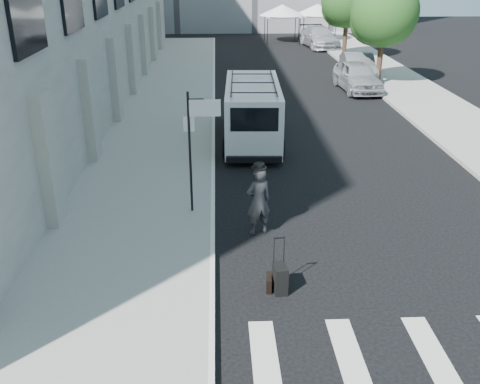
{
  "coord_description": "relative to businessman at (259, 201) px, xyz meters",
  "views": [
    {
      "loc": [
        -1.81,
        -10.92,
        6.91
      ],
      "look_at": [
        -1.26,
        1.85,
        1.3
      ],
      "focal_mm": 40.0,
      "sensor_mm": 36.0,
      "label": 1
    }
  ],
  "objects": [
    {
      "name": "cargo_van",
      "position": [
        0.35,
        8.02,
        0.28
      ],
      "size": [
        2.47,
        6.47,
        2.4
      ],
      "rotation": [
        0.0,
        0.0,
        -0.04
      ],
      "color": "silver",
      "rests_on": "ground"
    },
    {
      "name": "parked_car_a",
      "position": [
        6.84,
        16.87,
        -0.15
      ],
      "size": [
        2.18,
        4.84,
        1.61
      ],
      "primitive_type": "imported",
      "rotation": [
        0.0,
        0.0,
        0.06
      ],
      "color": "#A8AAB0",
      "rests_on": "ground"
    },
    {
      "name": "parked_car_c",
      "position": [
        7.56,
        32.85,
        -0.13
      ],
      "size": [
        2.94,
        5.93,
        1.66
      ],
      "primitive_type": "imported",
      "rotation": [
        0.0,
        0.0,
        0.11
      ],
      "color": "#A9ACB1",
      "rests_on": "ground"
    },
    {
      "name": "tent_right",
      "position": [
        7.96,
        36.5,
        1.76
      ],
      "size": [
        4.0,
        4.0,
        3.2
      ],
      "color": "black",
      "rests_on": "ground"
    },
    {
      "name": "businessman",
      "position": [
        0.0,
        0.0,
        0.0
      ],
      "size": [
        0.81,
        0.67,
        1.91
      ],
      "primitive_type": "imported",
      "rotation": [
        0.0,
        0.0,
        3.49
      ],
      "color": "#333335",
      "rests_on": "ground"
    },
    {
      "name": "sidewalk_right",
      "position": [
        9.76,
        18.0,
        -0.88
      ],
      "size": [
        4.0,
        56.0,
        0.15
      ],
      "primitive_type": "cube",
      "color": "gray",
      "rests_on": "ground"
    },
    {
      "name": "ground",
      "position": [
        0.76,
        -2.0,
        -0.96
      ],
      "size": [
        120.0,
        120.0,
        0.0
      ],
      "primitive_type": "plane",
      "color": "black",
      "rests_on": "ground"
    },
    {
      "name": "tree_near",
      "position": [
        8.26,
        18.15,
        3.02
      ],
      "size": [
        3.8,
        3.83,
        6.03
      ],
      "color": "black",
      "rests_on": "ground"
    },
    {
      "name": "tent_left",
      "position": [
        4.76,
        36.0,
        1.76
      ],
      "size": [
        4.0,
        4.0,
        3.2
      ],
      "color": "black",
      "rests_on": "ground"
    },
    {
      "name": "parked_car_b",
      "position": [
        7.56,
        19.64,
        -0.15
      ],
      "size": [
        2.13,
        5.04,
        1.62
      ],
      "primitive_type": "imported",
      "rotation": [
        0.0,
        0.0,
        -0.09
      ],
      "color": "slate",
      "rests_on": "ground"
    },
    {
      "name": "sidewalk_left",
      "position": [
        -3.49,
        14.0,
        -0.88
      ],
      "size": [
        4.5,
        48.0,
        0.15
      ],
      "primitive_type": "cube",
      "color": "gray",
      "rests_on": "ground"
    },
    {
      "name": "tree_far",
      "position": [
        8.26,
        27.15,
        3.02
      ],
      "size": [
        3.8,
        3.83,
        6.03
      ],
      "color": "black",
      "rests_on": "ground"
    },
    {
      "name": "suitcase",
      "position": [
        0.28,
        -2.81,
        -0.62
      ],
      "size": [
        0.33,
        0.48,
        1.27
      ],
      "rotation": [
        0.0,
        0.0,
        0.1
      ],
      "color": "black",
      "rests_on": "ground"
    },
    {
      "name": "sign_pole",
      "position": [
        -1.61,
        1.2,
        1.7
      ],
      "size": [
        1.03,
        0.07,
        3.5
      ],
      "color": "black",
      "rests_on": "sidewalk_left"
    },
    {
      "name": "briefcase",
      "position": [
        0.05,
        -2.71,
        -0.79
      ],
      "size": [
        0.16,
        0.45,
        0.34
      ],
      "primitive_type": "cube",
      "rotation": [
        0.0,
        0.0,
        -0.09
      ],
      "color": "black",
      "rests_on": "ground"
    }
  ]
}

